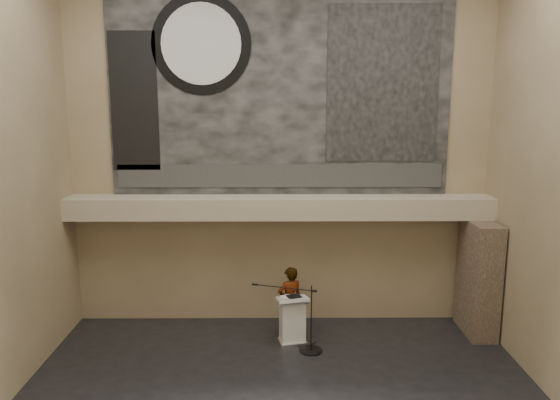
{
  "coord_description": "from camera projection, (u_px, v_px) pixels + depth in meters",
  "views": [
    {
      "loc": [
        -0.09,
        -9.01,
        5.54
      ],
      "look_at": [
        0.0,
        3.2,
        3.2
      ],
      "focal_mm": 35.0,
      "sensor_mm": 36.0,
      "label": 1
    }
  ],
  "objects": [
    {
      "name": "banner_brick_print",
      "position": [
        134.0,
        102.0,
        12.71
      ],
      "size": [
        1.1,
        0.02,
        3.2
      ],
      "primitive_type": "cube",
      "color": "black",
      "rests_on": "banner"
    },
    {
      "name": "wall_front",
      "position": [
        286.0,
        234.0,
        5.16
      ],
      "size": [
        10.0,
        0.02,
        8.5
      ],
      "primitive_type": "cube",
      "color": "#7F6E51",
      "rests_on": "floor"
    },
    {
      "name": "banner_clock_face",
      "position": [
        201.0,
        44.0,
        12.45
      ],
      "size": [
        1.84,
        0.02,
        1.84
      ],
      "primitive_type": "cylinder",
      "rotation": [
        1.57,
        0.0,
        0.0
      ],
      "color": "silver",
      "rests_on": "banner"
    },
    {
      "name": "banner",
      "position": [
        280.0,
        89.0,
        12.71
      ],
      "size": [
        8.0,
        0.05,
        5.0
      ],
      "primitive_type": "cube",
      "color": "black",
      "rests_on": "wall_back"
    },
    {
      "name": "lectern",
      "position": [
        292.0,
        320.0,
        12.3
      ],
      "size": [
        0.78,
        0.62,
        1.13
      ],
      "rotation": [
        0.0,
        0.0,
        0.21
      ],
      "color": "silver",
      "rests_on": "floor"
    },
    {
      "name": "papers",
      "position": [
        287.0,
        297.0,
        12.19
      ],
      "size": [
        0.34,
        0.38,
        0.0
      ],
      "primitive_type": "cube",
      "rotation": [
        0.0,
        0.0,
        0.41
      ],
      "color": "white",
      "rests_on": "lectern"
    },
    {
      "name": "sprinkler_right",
      "position": [
        360.0,
        219.0,
        12.89
      ],
      "size": [
        0.04,
        0.04,
        0.06
      ],
      "primitive_type": "cylinder",
      "color": "#B2893D",
      "rests_on": "soffit"
    },
    {
      "name": "banner_building_print",
      "position": [
        383.0,
        84.0,
        12.67
      ],
      "size": [
        2.6,
        0.02,
        3.6
      ],
      "primitive_type": "cube",
      "color": "black",
      "rests_on": "banner"
    },
    {
      "name": "sprinkler_left",
      "position": [
        212.0,
        219.0,
        12.86
      ],
      "size": [
        0.04,
        0.04,
        0.06
      ],
      "primitive_type": "cylinder",
      "color": "#B2893D",
      "rests_on": "soffit"
    },
    {
      "name": "banner_clock_rim",
      "position": [
        201.0,
        44.0,
        12.47
      ],
      "size": [
        2.3,
        0.02,
        2.3
      ],
      "primitive_type": "cylinder",
      "rotation": [
        1.57,
        0.0,
        0.0
      ],
      "color": "black",
      "rests_on": "banner"
    },
    {
      "name": "banner_text_strip",
      "position": [
        280.0,
        176.0,
        13.06
      ],
      "size": [
        7.76,
        0.02,
        0.55
      ],
      "primitive_type": "cube",
      "color": "#2B2B2B",
      "rests_on": "banner"
    },
    {
      "name": "soffit",
      "position": [
        280.0,
        207.0,
        12.87
      ],
      "size": [
        10.0,
        0.8,
        0.5
      ],
      "primitive_type": "cube",
      "color": "tan",
      "rests_on": "wall_back"
    },
    {
      "name": "wall_back",
      "position": [
        280.0,
        151.0,
        13.02
      ],
      "size": [
        10.0,
        0.02,
        8.5
      ],
      "primitive_type": "cube",
      "color": "#7F6E51",
      "rests_on": "floor"
    },
    {
      "name": "binder",
      "position": [
        294.0,
        296.0,
        12.21
      ],
      "size": [
        0.36,
        0.33,
        0.04
      ],
      "primitive_type": "cube",
      "rotation": [
        0.0,
        0.0,
        0.42
      ],
      "color": "black",
      "rests_on": "lectern"
    },
    {
      "name": "mic_stand",
      "position": [
        309.0,
        341.0,
        12.01
      ],
      "size": [
        1.57,
        0.7,
        1.51
      ],
      "rotation": [
        0.0,
        0.0,
        -0.31
      ],
      "color": "black",
      "rests_on": "floor"
    },
    {
      "name": "speaker_person",
      "position": [
        290.0,
        301.0,
        12.7
      ],
      "size": [
        0.71,
        0.6,
        1.66
      ],
      "primitive_type": "imported",
      "rotation": [
        0.0,
        0.0,
        3.54
      ],
      "color": "silver",
      "rests_on": "floor"
    },
    {
      "name": "stone_pier",
      "position": [
        478.0,
        278.0,
        12.76
      ],
      "size": [
        0.6,
        1.4,
        2.7
      ],
      "primitive_type": "cube",
      "color": "#45372B",
      "rests_on": "floor"
    }
  ]
}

